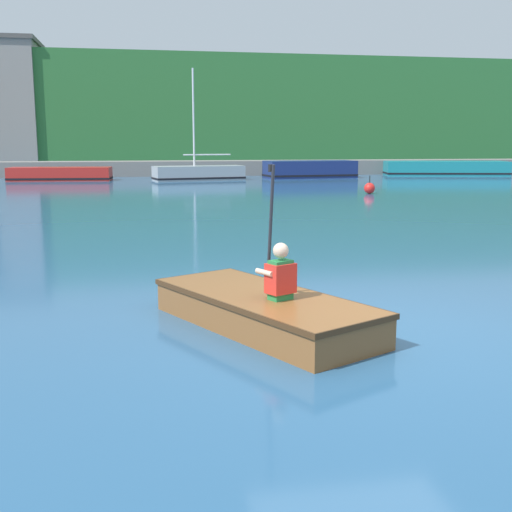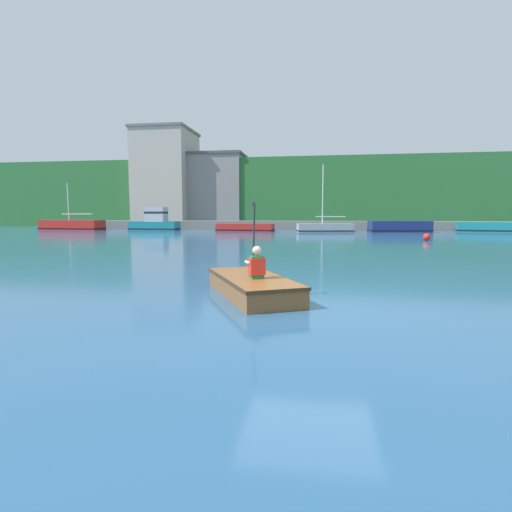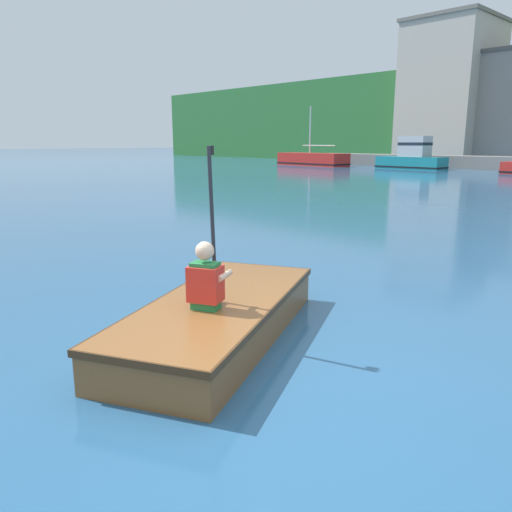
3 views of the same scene
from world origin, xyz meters
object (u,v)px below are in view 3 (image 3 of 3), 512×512
object	(u,v)px
rowboat_foreground	(221,314)
moored_boat_dock_west_end	(312,160)
moored_boat_dock_center_near	(412,157)
person_paddler	(206,278)

from	to	relation	value
rowboat_foreground	moored_boat_dock_west_end	bearing A→B (deg)	128.49
moored_boat_dock_center_near	rowboat_foreground	world-z (taller)	moored_boat_dock_center_near
rowboat_foreground	person_paddler	world-z (taller)	person_paddler
moored_boat_dock_center_near	moored_boat_dock_west_end	bearing A→B (deg)	-173.90
moored_boat_dock_west_end	moored_boat_dock_center_near	bearing A→B (deg)	6.10
rowboat_foreground	person_paddler	xyz separation A→B (m)	(0.15, -0.29, 0.45)
person_paddler	moored_boat_dock_west_end	bearing A→B (deg)	128.39
moored_boat_dock_west_end	moored_boat_dock_center_near	distance (m)	8.46
rowboat_foreground	person_paddler	bearing A→B (deg)	-62.82
moored_boat_dock_west_end	person_paddler	distance (m)	37.46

